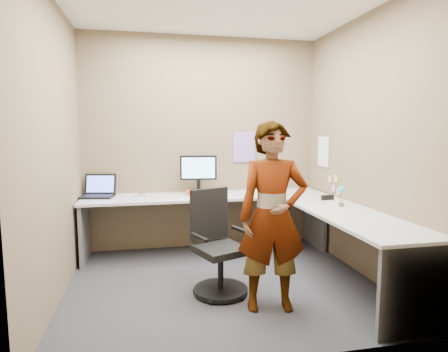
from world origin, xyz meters
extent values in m
plane|color=#252429|center=(0.00, 0.00, 0.00)|extent=(3.00, 3.00, 0.00)
plane|color=brown|center=(0.00, 1.30, 1.35)|extent=(3.00, 0.00, 3.00)
plane|color=brown|center=(1.50, 0.00, 1.35)|extent=(0.00, 2.70, 2.70)
plane|color=brown|center=(-1.50, 0.00, 1.35)|extent=(0.00, 2.70, 2.70)
cube|color=#BABABA|center=(0.00, 0.98, 0.71)|extent=(2.96, 0.65, 0.03)
cube|color=#BABABA|center=(1.18, -0.32, 0.71)|extent=(0.65, 1.91, 0.03)
cube|color=#59595B|center=(-1.44, 0.98, 0.35)|extent=(0.04, 0.60, 0.70)
cube|color=#59595B|center=(1.44, 0.98, 0.35)|extent=(0.04, 0.60, 0.70)
cube|color=#59595B|center=(1.18, -1.24, 0.35)|extent=(0.60, 0.04, 0.70)
cube|color=red|center=(-0.09, 1.02, 0.76)|extent=(0.30, 0.23, 0.06)
cube|color=black|center=(-0.09, 1.02, 0.79)|extent=(0.20, 0.15, 0.01)
cube|color=black|center=(-0.09, 1.04, 0.86)|extent=(0.05, 0.04, 0.11)
cube|color=black|center=(-0.09, 1.04, 1.06)|extent=(0.45, 0.08, 0.30)
cube|color=#89C7ED|center=(-0.09, 1.02, 1.06)|extent=(0.40, 0.04, 0.25)
cube|color=black|center=(-1.29, 1.07, 0.74)|extent=(0.41, 0.33, 0.02)
cube|color=black|center=(-1.27, 1.21, 0.87)|extent=(0.38, 0.14, 0.24)
cube|color=#455DDC|center=(-1.27, 1.21, 0.87)|extent=(0.33, 0.11, 0.20)
cube|color=#B7B7BC|center=(-0.79, 1.04, 0.75)|extent=(0.12, 0.08, 0.04)
sphere|color=red|center=(-0.79, 1.03, 0.78)|extent=(0.04, 0.04, 0.04)
cone|color=white|center=(-0.18, 0.80, 0.76)|extent=(0.10, 0.10, 0.06)
cube|color=black|center=(1.30, 0.38, 0.76)|extent=(0.15, 0.06, 0.05)
cylinder|color=brown|center=(1.26, 0.00, 0.75)|extent=(0.05, 0.05, 0.04)
cylinder|color=#338C3F|center=(1.26, 0.00, 0.84)|extent=(0.01, 0.01, 0.14)
sphere|color=#3AB2CF|center=(1.26, 0.00, 0.91)|extent=(0.07, 0.07, 0.07)
cube|color=#846BB7|center=(0.55, 1.29, 1.30)|extent=(0.30, 0.01, 0.40)
cube|color=white|center=(1.49, 0.90, 1.25)|extent=(0.01, 0.28, 0.38)
cube|color=#F2E059|center=(1.49, 0.55, 0.95)|extent=(0.01, 0.07, 0.07)
cube|color=pink|center=(1.49, 0.60, 0.82)|extent=(0.01, 0.07, 0.07)
cube|color=pink|center=(1.49, 0.48, 0.80)|extent=(0.01, 0.07, 0.07)
cube|color=#F2E059|center=(1.49, 0.70, 0.92)|extent=(0.01, 0.07, 0.07)
cylinder|color=black|center=(-0.06, -0.22, 0.04)|extent=(0.51, 0.51, 0.04)
cylinder|color=black|center=(-0.06, -0.22, 0.23)|extent=(0.05, 0.05, 0.36)
cube|color=black|center=(-0.06, -0.22, 0.42)|extent=(0.54, 0.54, 0.06)
cube|color=black|center=(-0.14, -0.04, 0.72)|extent=(0.39, 0.19, 0.50)
cube|color=black|center=(-0.27, -0.30, 0.58)|extent=(0.13, 0.26, 0.03)
cube|color=black|center=(0.15, -0.14, 0.58)|extent=(0.13, 0.26, 0.03)
imported|color=#999399|center=(0.31, -0.58, 0.80)|extent=(0.63, 0.46, 1.59)
camera|label=1|loc=(-0.71, -3.50, 1.51)|focal=30.00mm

